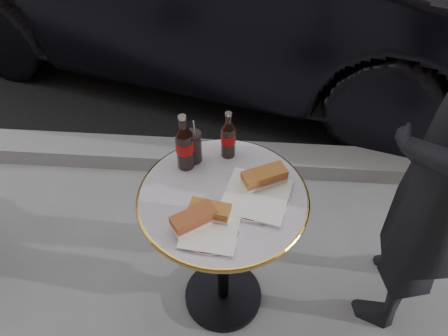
# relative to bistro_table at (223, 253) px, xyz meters

# --- Properties ---
(ground) EXTENTS (80.00, 80.00, 0.00)m
(ground) POSITION_rel_bistro_table_xyz_m (0.00, 0.00, -0.37)
(ground) COLOR gray
(ground) RESTS_ON ground
(curb) EXTENTS (40.00, 0.20, 0.12)m
(curb) POSITION_rel_bistro_table_xyz_m (0.00, 0.90, -0.32)
(curb) COLOR gray
(curb) RESTS_ON ground
(bistro_table) EXTENTS (0.62, 0.62, 0.73)m
(bistro_table) POSITION_rel_bistro_table_xyz_m (0.00, 0.00, 0.00)
(bistro_table) COLOR #BAB2C4
(bistro_table) RESTS_ON ground
(plate_left) EXTENTS (0.24, 0.24, 0.01)m
(plate_left) POSITION_rel_bistro_table_xyz_m (-0.03, -0.16, 0.37)
(plate_left) COLOR silver
(plate_left) RESTS_ON bistro_table
(plate_right) EXTENTS (0.31, 0.31, 0.01)m
(plate_right) POSITION_rel_bistro_table_xyz_m (0.12, -0.01, 0.37)
(plate_right) COLOR white
(plate_right) RESTS_ON bistro_table
(sandwich_left_a) EXTENTS (0.16, 0.14, 0.05)m
(sandwich_left_a) POSITION_rel_bistro_table_xyz_m (-0.08, -0.15, 0.40)
(sandwich_left_a) COLOR #994927
(sandwich_left_a) RESTS_ON plate_left
(sandwich_left_b) EXTENTS (0.15, 0.09, 0.05)m
(sandwich_left_b) POSITION_rel_bistro_table_xyz_m (-0.04, -0.11, 0.40)
(sandwich_left_b) COLOR #A46729
(sandwich_left_b) RESTS_ON plate_left
(sandwich_right) EXTENTS (0.18, 0.14, 0.06)m
(sandwich_right) POSITION_rel_bistro_table_xyz_m (0.14, 0.06, 0.41)
(sandwich_right) COLOR #AC632B
(sandwich_right) RESTS_ON plate_right
(cola_bottle_left) EXTENTS (0.08, 0.08, 0.24)m
(cola_bottle_left) POSITION_rel_bistro_table_xyz_m (-0.15, 0.14, 0.49)
(cola_bottle_left) COLOR black
(cola_bottle_left) RESTS_ON bistro_table
(cola_bottle_right) EXTENTS (0.08, 0.08, 0.21)m
(cola_bottle_right) POSITION_rel_bistro_table_xyz_m (0.00, 0.21, 0.47)
(cola_bottle_right) COLOR black
(cola_bottle_right) RESTS_ON bistro_table
(cola_glass) EXTENTS (0.07, 0.07, 0.13)m
(cola_glass) POSITION_rel_bistro_table_xyz_m (-0.13, 0.17, 0.43)
(cola_glass) COLOR black
(cola_glass) RESTS_ON bistro_table
(pedestrian) EXTENTS (0.62, 0.72, 1.67)m
(pedestrian) POSITION_rel_bistro_table_xyz_m (0.77, 0.08, 0.47)
(pedestrian) COLOR black
(pedestrian) RESTS_ON ground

